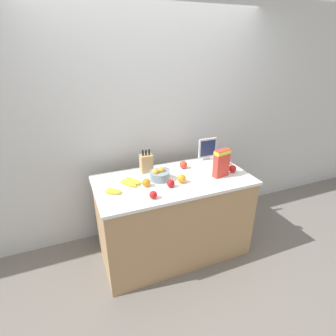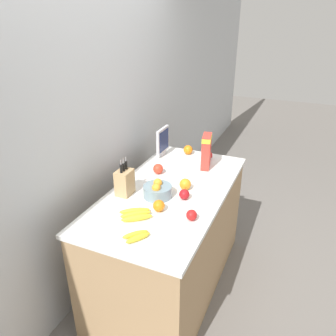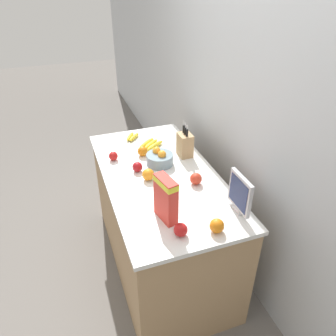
# 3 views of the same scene
# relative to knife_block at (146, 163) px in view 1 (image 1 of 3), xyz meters

# --- Properties ---
(ground_plane) EXTENTS (14.00, 14.00, 0.00)m
(ground_plane) POSITION_rel_knife_block_xyz_m (0.19, -0.27, -0.99)
(ground_plane) COLOR slate
(wall_back) EXTENTS (9.00, 0.06, 2.60)m
(wall_back) POSITION_rel_knife_block_xyz_m (0.19, 0.34, 0.31)
(wall_back) COLOR silver
(wall_back) RESTS_ON ground_plane
(counter) EXTENTS (1.55, 0.79, 0.90)m
(counter) POSITION_rel_knife_block_xyz_m (0.19, -0.27, -0.54)
(counter) COLOR tan
(counter) RESTS_ON ground_plane
(knife_block) EXTENTS (0.13, 0.10, 0.28)m
(knife_block) POSITION_rel_knife_block_xyz_m (0.00, 0.00, 0.00)
(knife_block) COLOR tan
(knife_block) RESTS_ON counter
(small_monitor) EXTENTS (0.22, 0.03, 0.26)m
(small_monitor) POSITION_rel_knife_block_xyz_m (0.75, 0.05, 0.04)
(small_monitor) COLOR #B7B7BC
(small_monitor) RESTS_ON counter
(cereal_box) EXTENTS (0.18, 0.10, 0.28)m
(cereal_box) POSITION_rel_knife_block_xyz_m (0.66, -0.39, 0.06)
(cereal_box) COLOR red
(cereal_box) RESTS_ON counter
(fruit_bowl) EXTENTS (0.20, 0.20, 0.13)m
(fruit_bowl) POSITION_rel_knife_block_xyz_m (0.06, -0.23, -0.05)
(fruit_bowl) COLOR gray
(fruit_bowl) RESTS_ON counter
(banana_bunch_left) EXTENTS (0.17, 0.15, 0.03)m
(banana_bunch_left) POSITION_rel_knife_block_xyz_m (-0.42, -0.32, -0.08)
(banana_bunch_left) COLOR yellow
(banana_bunch_left) RESTS_ON counter
(banana_bunch_right) EXTENTS (0.21, 0.23, 0.04)m
(banana_bunch_right) POSITION_rel_knife_block_xyz_m (-0.23, -0.21, -0.08)
(banana_bunch_right) COLOR yellow
(banana_bunch_right) RESTS_ON counter
(apple_near_bananas) EXTENTS (0.08, 0.08, 0.08)m
(apple_near_bananas) POSITION_rel_knife_block_xyz_m (0.39, -0.08, -0.05)
(apple_near_bananas) COLOR red
(apple_near_bananas) RESTS_ON counter
(apple_rightmost) EXTENTS (0.07, 0.07, 0.07)m
(apple_rightmost) POSITION_rel_knife_block_xyz_m (0.10, -0.41, -0.06)
(apple_rightmost) COLOR #A31419
(apple_rightmost) RESTS_ON counter
(apple_rear) EXTENTS (0.07, 0.07, 0.07)m
(apple_rear) POSITION_rel_knife_block_xyz_m (-0.12, -0.55, -0.06)
(apple_rear) COLOR red
(apple_rear) RESTS_ON counter
(apple_middle) EXTENTS (0.08, 0.08, 0.08)m
(apple_middle) POSITION_rel_knife_block_xyz_m (0.83, -0.36, -0.06)
(apple_middle) COLOR red
(apple_middle) RESTS_ON counter
(orange_near_bowl) EXTENTS (0.08, 0.08, 0.08)m
(orange_near_bowl) POSITION_rel_knife_block_xyz_m (0.87, -0.16, -0.05)
(orange_near_bowl) COLOR orange
(orange_near_bowl) RESTS_ON counter
(orange_front_center) EXTENTS (0.08, 0.08, 0.08)m
(orange_front_center) POSITION_rel_knife_block_xyz_m (0.23, -0.37, -0.05)
(orange_front_center) COLOR orange
(orange_front_center) RESTS_ON counter
(orange_front_right) EXTENTS (0.08, 0.08, 0.08)m
(orange_front_right) POSITION_rel_knife_block_xyz_m (-0.11, -0.32, -0.06)
(orange_front_right) COLOR orange
(orange_front_right) RESTS_ON counter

